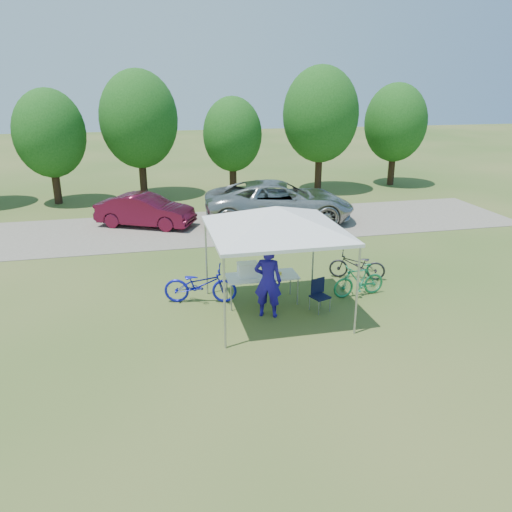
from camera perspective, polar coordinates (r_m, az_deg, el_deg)
The scene contains 14 objects.
ground at distance 12.64m, azimuth 2.14°, elevation -6.40°, with size 100.00×100.00×0.00m, color #2D5119.
gravel_strip at distance 19.99m, azimuth -3.72°, elevation 3.40°, with size 24.00×5.00×0.02m, color gray.
canopy at distance 11.74m, azimuth 2.30°, elevation 5.35°, with size 4.53×4.53×3.00m.
treeline at distance 25.26m, azimuth -6.86°, elevation 14.78°, with size 24.89×4.28×6.30m.
folding_table at distance 12.88m, azimuth 0.68°, elevation -2.41°, with size 1.84×0.77×0.76m.
folding_chair at distance 12.69m, azimuth 7.20°, elevation -4.12°, with size 0.52×0.55×0.80m.
cooler at distance 12.72m, azimuth -0.95°, elevation -1.58°, with size 0.52×0.35×0.38m.
ice_cream_cup at distance 12.91m, azimuth 2.76°, elevation -2.01°, with size 0.09×0.09×0.07m, color gold.
cyclist at distance 12.07m, azimuth 1.37°, elevation -2.89°, with size 0.67×0.44×1.84m, color #1D118D.
bike_blue at distance 13.07m, azimuth -6.38°, elevation -3.24°, with size 0.66×1.89×0.99m, color #1215A5.
bike_green at distance 13.65m, azimuth 11.68°, elevation -2.74°, with size 0.42×1.49×0.90m, color #1A7649.
bike_dark at distance 14.83m, azimuth 11.49°, elevation -1.02°, with size 0.56×1.62×0.85m, color black.
minivan at distance 20.42m, azimuth 2.67°, elevation 6.21°, with size 2.78×6.02×1.67m, color #A8A7A3.
sedan at distance 20.29m, azimuth -12.53°, elevation 5.11°, with size 1.35×3.86×1.27m, color #530D21.
Camera 1 is at (-2.97, -11.00, 5.49)m, focal length 35.00 mm.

